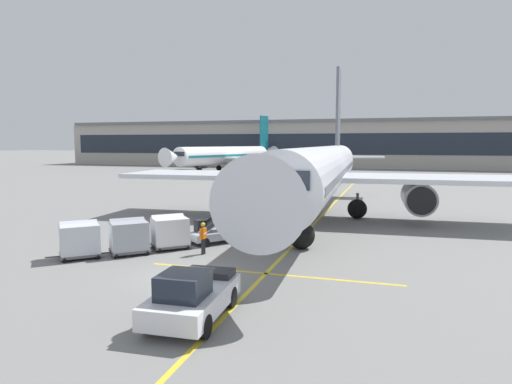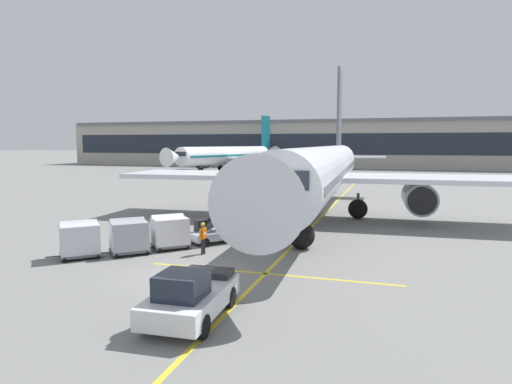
{
  "view_description": "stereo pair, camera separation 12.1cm",
  "coord_description": "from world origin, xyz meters",
  "px_view_note": "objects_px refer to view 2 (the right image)",
  "views": [
    {
      "loc": [
        8.76,
        -17.75,
        6.0
      ],
      "look_at": [
        1.22,
        6.96,
        3.16
      ],
      "focal_mm": 31.15,
      "sensor_mm": 36.0,
      "label": 1
    },
    {
      "loc": [
        8.88,
        -17.72,
        6.0
      ],
      "look_at": [
        1.22,
        6.96,
        3.16
      ],
      "focal_mm": 31.15,
      "sensor_mm": 36.0,
      "label": 2
    }
  ],
  "objects_px": {
    "baggage_cart_lead": "(170,231)",
    "parked_airplane": "(322,171)",
    "pushback_tug": "(191,296)",
    "distant_airplane": "(228,156)",
    "safety_cone_wingtip": "(251,213)",
    "ground_crew_by_loader": "(203,236)",
    "safety_cone_engine_keepout": "(251,211)",
    "ground_crew_by_carts": "(183,232)",
    "belt_loader": "(220,227)",
    "baggage_cart_second": "(129,236)",
    "baggage_cart_third": "(80,239)"
  },
  "relations": [
    {
      "from": "belt_loader",
      "to": "baggage_cart_second",
      "type": "xyz_separation_m",
      "value": [
        -3.66,
        -4.18,
        0.08
      ]
    },
    {
      "from": "baggage_cart_third",
      "to": "ground_crew_by_loader",
      "type": "bearing_deg",
      "value": 23.82
    },
    {
      "from": "pushback_tug",
      "to": "distant_airplane",
      "type": "bearing_deg",
      "value": 109.85
    },
    {
      "from": "baggage_cart_second",
      "to": "safety_cone_engine_keepout",
      "type": "height_order",
      "value": "baggage_cart_second"
    },
    {
      "from": "baggage_cart_lead",
      "to": "ground_crew_by_loader",
      "type": "xyz_separation_m",
      "value": [
        2.36,
        -0.66,
        -0.0
      ]
    },
    {
      "from": "belt_loader",
      "to": "safety_cone_wingtip",
      "type": "distance_m",
      "value": 9.49
    },
    {
      "from": "baggage_cart_lead",
      "to": "baggage_cart_second",
      "type": "relative_size",
      "value": 1.0
    },
    {
      "from": "pushback_tug",
      "to": "ground_crew_by_loader",
      "type": "height_order",
      "value": "pushback_tug"
    },
    {
      "from": "baggage_cart_third",
      "to": "distant_airplane",
      "type": "height_order",
      "value": "distant_airplane"
    },
    {
      "from": "baggage_cart_lead",
      "to": "baggage_cart_third",
      "type": "relative_size",
      "value": 1.0
    },
    {
      "from": "safety_cone_engine_keepout",
      "to": "distant_airplane",
      "type": "distance_m",
      "value": 58.36
    },
    {
      "from": "parked_airplane",
      "to": "pushback_tug",
      "type": "relative_size",
      "value": 9.36
    },
    {
      "from": "parked_airplane",
      "to": "safety_cone_wingtip",
      "type": "relative_size",
      "value": 61.74
    },
    {
      "from": "baggage_cart_second",
      "to": "distant_airplane",
      "type": "distance_m",
      "value": 71.4
    },
    {
      "from": "baggage_cart_third",
      "to": "safety_cone_wingtip",
      "type": "height_order",
      "value": "baggage_cart_third"
    },
    {
      "from": "ground_crew_by_loader",
      "to": "pushback_tug",
      "type": "bearing_deg",
      "value": -68.69
    },
    {
      "from": "parked_airplane",
      "to": "belt_loader",
      "type": "xyz_separation_m",
      "value": [
        -4.61,
        -10.18,
        -2.87
      ]
    },
    {
      "from": "ground_crew_by_loader",
      "to": "safety_cone_wingtip",
      "type": "distance_m",
      "value": 12.56
    },
    {
      "from": "belt_loader",
      "to": "baggage_cart_lead",
      "type": "relative_size",
      "value": 1.85
    },
    {
      "from": "pushback_tug",
      "to": "ground_crew_by_carts",
      "type": "distance_m",
      "value": 10.33
    },
    {
      "from": "pushback_tug",
      "to": "safety_cone_wingtip",
      "type": "bearing_deg",
      "value": 102.33
    },
    {
      "from": "ground_crew_by_loader",
      "to": "ground_crew_by_carts",
      "type": "distance_m",
      "value": 1.72
    },
    {
      "from": "baggage_cart_second",
      "to": "safety_cone_wingtip",
      "type": "height_order",
      "value": "baggage_cart_second"
    },
    {
      "from": "belt_loader",
      "to": "pushback_tug",
      "type": "height_order",
      "value": "belt_loader"
    },
    {
      "from": "parked_airplane",
      "to": "distant_airplane",
      "type": "relative_size",
      "value": 1.15
    },
    {
      "from": "pushback_tug",
      "to": "baggage_cart_second",
      "type": "bearing_deg",
      "value": 134.52
    },
    {
      "from": "belt_loader",
      "to": "baggage_cart_second",
      "type": "height_order",
      "value": "belt_loader"
    },
    {
      "from": "pushback_tug",
      "to": "safety_cone_wingtip",
      "type": "xyz_separation_m",
      "value": [
        -4.57,
        20.88,
        -0.5
      ]
    },
    {
      "from": "baggage_cart_third",
      "to": "ground_crew_by_carts",
      "type": "height_order",
      "value": "baggage_cart_third"
    },
    {
      "from": "belt_loader",
      "to": "baggage_cart_second",
      "type": "distance_m",
      "value": 5.56
    },
    {
      "from": "baggage_cart_second",
      "to": "parked_airplane",
      "type": "bearing_deg",
      "value": 60.05
    },
    {
      "from": "parked_airplane",
      "to": "baggage_cart_second",
      "type": "height_order",
      "value": "parked_airplane"
    },
    {
      "from": "baggage_cart_lead",
      "to": "parked_airplane",
      "type": "bearing_deg",
      "value": 61.78
    },
    {
      "from": "baggage_cart_second",
      "to": "distant_airplane",
      "type": "bearing_deg",
      "value": 106.42
    },
    {
      "from": "belt_loader",
      "to": "safety_cone_wingtip",
      "type": "bearing_deg",
      "value": 96.43
    },
    {
      "from": "ground_crew_by_carts",
      "to": "safety_cone_engine_keepout",
      "type": "bearing_deg",
      "value": 90.37
    },
    {
      "from": "baggage_cart_lead",
      "to": "ground_crew_by_carts",
      "type": "bearing_deg",
      "value": 3.9
    },
    {
      "from": "belt_loader",
      "to": "pushback_tug",
      "type": "relative_size",
      "value": 1.05
    },
    {
      "from": "pushback_tug",
      "to": "ground_crew_by_loader",
      "type": "xyz_separation_m",
      "value": [
        -3.28,
        8.41,
        0.17
      ]
    },
    {
      "from": "ground_crew_by_loader",
      "to": "ground_crew_by_carts",
      "type": "relative_size",
      "value": 1.0
    },
    {
      "from": "pushback_tug",
      "to": "ground_crew_by_loader",
      "type": "distance_m",
      "value": 9.03
    },
    {
      "from": "baggage_cart_lead",
      "to": "safety_cone_engine_keepout",
      "type": "distance_m",
      "value": 12.92
    },
    {
      "from": "pushback_tug",
      "to": "distant_airplane",
      "type": "relative_size",
      "value": 0.12
    },
    {
      "from": "pushback_tug",
      "to": "distant_airplane",
      "type": "xyz_separation_m",
      "value": [
        -27.35,
        75.74,
        2.53
      ]
    },
    {
      "from": "ground_crew_by_carts",
      "to": "belt_loader",
      "type": "bearing_deg",
      "value": 60.18
    },
    {
      "from": "belt_loader",
      "to": "safety_cone_wingtip",
      "type": "relative_size",
      "value": 6.95
    },
    {
      "from": "baggage_cart_lead",
      "to": "safety_cone_engine_keepout",
      "type": "relative_size",
      "value": 3.82
    },
    {
      "from": "pushback_tug",
      "to": "safety_cone_engine_keepout",
      "type": "distance_m",
      "value": 22.5
    },
    {
      "from": "safety_cone_wingtip",
      "to": "ground_crew_by_carts",
      "type": "bearing_deg",
      "value": -91.37
    },
    {
      "from": "baggage_cart_third",
      "to": "baggage_cart_lead",
      "type": "bearing_deg",
      "value": 42.71
    }
  ]
}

